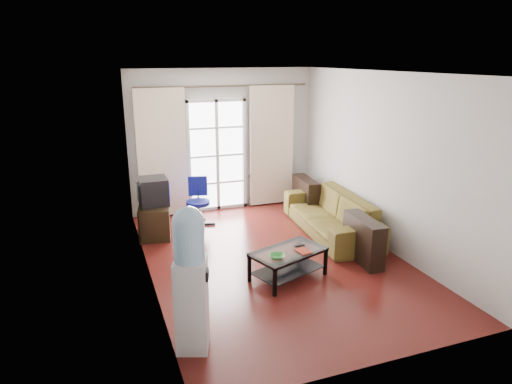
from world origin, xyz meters
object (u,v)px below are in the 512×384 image
at_px(tv_stand, 155,220).
at_px(coffee_table, 288,260).
at_px(water_cooler, 191,277).
at_px(sofa, 331,214).
at_px(task_chair, 198,211).
at_px(crt_tv, 152,191).

bearing_deg(tv_stand, coffee_table, -46.40).
height_order(tv_stand, water_cooler, water_cooler).
height_order(sofa, water_cooler, water_cooler).
height_order(sofa, task_chair, task_chair).
distance_m(task_chair, water_cooler, 3.66).
bearing_deg(task_chair, coffee_table, -59.61).
bearing_deg(coffee_table, crt_tv, 123.44).
bearing_deg(water_cooler, coffee_table, 55.21).
xyz_separation_m(sofa, crt_tv, (-2.83, 0.94, 0.43)).
distance_m(sofa, coffee_table, 1.87).
bearing_deg(crt_tv, task_chair, 13.51).
relative_size(sofa, task_chair, 2.73).
relative_size(coffee_table, water_cooler, 0.73).
height_order(crt_tv, task_chair, crt_tv).
bearing_deg(task_chair, crt_tv, -151.90).
distance_m(coffee_table, tv_stand, 2.63).
xyz_separation_m(coffee_table, tv_stand, (-1.47, 2.18, 0.01)).
xyz_separation_m(tv_stand, water_cooler, (-0.07, -3.27, 0.54)).
distance_m(coffee_table, task_chair, 2.51).
distance_m(tv_stand, task_chair, 0.84).
distance_m(coffee_table, crt_tv, 2.72).
distance_m(tv_stand, water_cooler, 3.31).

